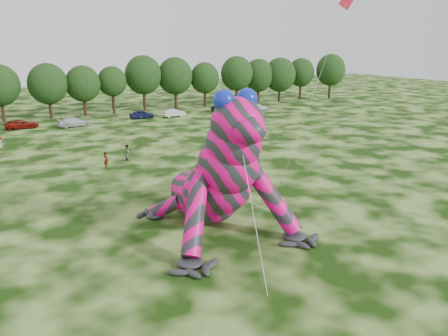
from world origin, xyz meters
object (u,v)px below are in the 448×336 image
tree_8 (84,91)px  tree_16 (301,79)px  spectator_1 (127,152)px  car_3 (74,122)px  tree_10 (144,83)px  spectator_0 (106,160)px  car_6 (224,108)px  spectator_3 (255,128)px  tree_12 (205,85)px  spectator_2 (217,127)px  spectator_5 (210,148)px  tree_13 (237,81)px  spectator_4 (0,143)px  tree_6 (0,93)px  tree_11 (175,83)px  car_4 (142,114)px  tree_9 (113,90)px  car_2 (22,124)px  flying_kite (341,18)px  inflatable_gecko (202,153)px  car_5 (174,113)px  tree_14 (258,81)px  car_7 (258,107)px  tree_17 (330,76)px  tree_7 (49,91)px  tree_15 (280,80)px

tree_8 → tree_16: size_ratio=0.95×
spectator_1 → car_3: bearing=3.5°
tree_10 → spectator_0: 41.42m
car_6 → spectator_3: 21.70m
tree_12 → spectator_0: size_ratio=5.08×
spectator_2 → tree_8: bearing=22.5°
spectator_5 → spectator_3: (11.36, 8.73, -0.04)m
tree_13 → spectator_4: size_ratio=6.42×
spectator_1 → tree_6: bearing=17.9°
tree_10 → tree_11: (6.39, -0.38, -0.22)m
car_6 → spectator_2: spectator_2 is taller
tree_8 → car_4: (8.21, -7.56, -3.75)m
tree_9 → car_6: 21.06m
tree_9 → car_2: size_ratio=1.78×
car_3 → flying_kite: bearing=-168.0°
tree_13 → car_2: bearing=-169.0°
tree_11 → tree_12: tree_11 is taller
car_4 → car_6: car_4 is taller
inflatable_gecko → spectator_5: (8.64, 16.74, -4.19)m
spectator_3 → car_5: bearing=35.2°
tree_14 → car_7: size_ratio=2.07×
inflatable_gecko → car_2: size_ratio=4.17×
tree_6 → tree_13: size_ratio=0.94×
car_2 → tree_8: bearing=-53.5°
spectator_0 → tree_14: bearing=-67.1°
car_6 → tree_13: bearing=-41.4°
tree_11 → spectator_0: (-22.44, -37.55, -4.15)m
tree_11 → car_4: (-9.79, -8.77, -4.32)m
tree_17 → spectator_4: size_ratio=6.53×
inflatable_gecko → tree_11: (19.03, 54.60, -0.04)m
tree_14 → tree_16: bearing=3.1°
car_6 → spectator_4: spectator_4 is taller
car_4 → tree_7: bearing=62.7°
tree_11 → car_5: tree_11 is taller
tree_13 → tree_15: bearing=3.3°
inflatable_gecko → spectator_5: 19.30m
inflatable_gecko → spectator_0: inflatable_gecko is taller
tree_15 → spectator_1: bearing=-141.7°
tree_17 → car_3: size_ratio=2.04×
tree_8 → tree_14: bearing=2.6°
car_2 → spectator_2: spectator_2 is taller
tree_11 → tree_7: bearing=-176.7°
tree_6 → tree_11: size_ratio=0.94×
tree_10 → spectator_5: bearing=-96.0°
spectator_4 → tree_10: bearing=-98.2°
tree_14 → spectator_5: 48.91m
inflatable_gecko → car_4: (9.23, 45.83, -4.36)m
tree_12 → spectator_3: tree_12 is taller
tree_13 → flying_kite: bearing=-110.8°
tree_7 → tree_9: (11.15, 0.54, -0.40)m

